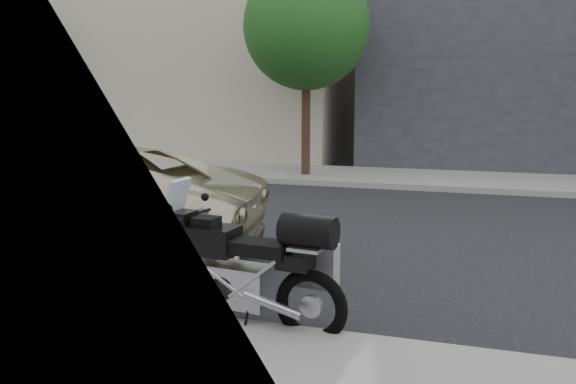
% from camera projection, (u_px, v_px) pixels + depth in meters
% --- Properties ---
extents(ground, '(120.00, 120.00, 0.00)m').
position_uv_depth(ground, '(329.00, 237.00, 9.48)').
color(ground, black).
rests_on(ground, ground).
extents(far_sidewalk, '(44.00, 3.00, 0.15)m').
position_uv_depth(far_sidewalk, '(380.00, 177.00, 15.60)').
color(far_sidewalk, gray).
rests_on(far_sidewalk, ground).
extents(far_building_cream, '(14.00, 11.00, 8.00)m').
position_uv_depth(far_building_cream, '(193.00, 54.00, 24.04)').
color(far_building_cream, '#ACA289').
rests_on(far_building_cream, ground).
extents(street_tree_mid, '(3.40, 3.40, 5.70)m').
position_uv_depth(street_tree_mid, '(306.00, 26.00, 14.98)').
color(street_tree_mid, '#3A241A').
rests_on(street_tree_mid, far_sidewalk).
extents(motorcycle, '(2.41, 0.79, 1.53)m').
position_uv_depth(motorcycle, '(250.00, 268.00, 5.68)').
color(motorcycle, black).
rests_on(motorcycle, ground).
extents(minivan, '(6.45, 3.64, 1.70)m').
position_uv_depth(minivan, '(46.00, 205.00, 7.86)').
color(minivan, beige).
rests_on(minivan, ground).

